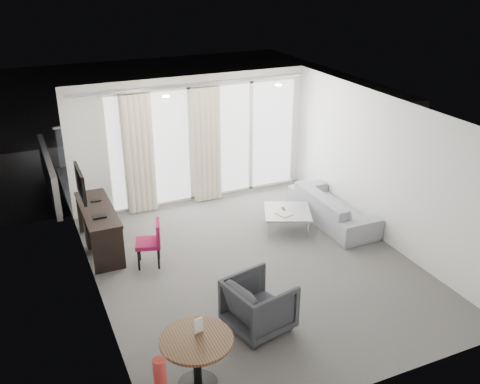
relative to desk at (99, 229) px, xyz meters
name	(u,v)px	position (x,y,z in m)	size (l,w,h in m)	color
floor	(255,266)	(2.22, -1.60, -0.39)	(5.00, 6.00, 0.00)	#4F4D49
ceiling	(257,114)	(2.22, -1.60, 2.21)	(5.00, 6.00, 0.00)	white
wall_left	(93,224)	(-0.28, -1.60, 0.91)	(0.00, 6.00, 2.60)	silver
wall_right	(385,171)	(4.72, -1.60, 0.91)	(0.00, 6.00, 2.60)	silver
wall_front	(373,296)	(2.22, -4.60, 0.91)	(5.00, 0.00, 2.60)	silver
window_panel	(206,143)	(2.52, 1.38, 0.81)	(4.00, 0.02, 2.38)	white
window_frame	(207,143)	(2.52, 1.37, 0.81)	(4.10, 0.06, 2.44)	white
curtain_left	(139,155)	(1.07, 1.22, 0.81)	(0.60, 0.20, 2.38)	beige
curtain_right	(207,145)	(2.47, 1.22, 0.81)	(0.60, 0.20, 2.38)	beige
curtain_track	(193,85)	(2.22, 1.22, 2.06)	(4.80, 0.04, 0.04)	#B2B2B7
downlight_a	(166,96)	(1.32, 0.00, 2.20)	(0.12, 0.12, 0.02)	#FFE0B2
downlight_b	(278,85)	(3.42, 0.00, 2.20)	(0.12, 0.12, 0.02)	#FFE0B2
desk	(99,229)	(0.00, 0.00, 0.00)	(0.53, 1.68, 0.79)	black
tv	(80,183)	(-0.24, -0.15, 0.96)	(0.05, 0.80, 0.50)	black
desk_chair	(148,244)	(0.63, -0.85, 0.00)	(0.43, 0.40, 0.78)	maroon
round_table	(197,362)	(0.44, -3.77, -0.05)	(0.86, 0.86, 0.69)	#492D16
menu_card	(199,330)	(0.51, -3.67, 0.33)	(0.11, 0.02, 0.19)	white
tub_armchair	(259,305)	(1.58, -3.08, -0.02)	(0.80, 0.82, 0.75)	#2B2B30
coffee_table	(287,220)	(3.33, -0.67, -0.21)	(0.84, 0.84, 0.38)	gray
remote	(284,211)	(3.29, -0.59, -0.03)	(0.05, 0.15, 0.02)	black
magazine	(283,215)	(3.20, -0.75, -0.03)	(0.21, 0.27, 0.02)	gray
sofa	(333,207)	(4.29, -0.73, -0.09)	(2.09, 0.82, 0.61)	gray
terrace_slab	(185,174)	(2.52, 2.90, -0.45)	(5.60, 3.00, 0.12)	#4D4D50
rattan_chair_a	(233,159)	(3.44, 2.17, 0.04)	(0.60, 0.60, 0.88)	#4E2E1E
rattan_chair_b	(256,139)	(4.57, 3.30, 0.04)	(0.59, 0.59, 0.87)	#4E2E1E
rattan_table	(238,154)	(3.91, 2.96, -0.15)	(0.48, 0.48, 0.48)	#4E2E1E
balustrade	(166,135)	(2.52, 4.35, 0.11)	(5.50, 0.06, 1.05)	#B2B2B7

